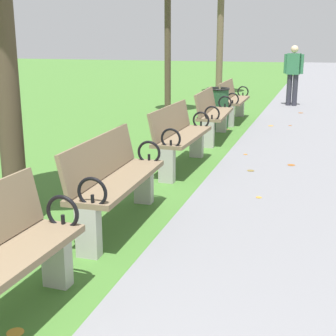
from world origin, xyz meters
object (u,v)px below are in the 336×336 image
object	(u,v)px
park_bench_5	(213,113)
trash_bin	(218,108)
park_bench_4	(180,135)
park_bench_3	(114,179)
pedestrian_walking	(293,72)
park_bench_6	(233,100)

from	to	relation	value
park_bench_5	trash_bin	distance (m)	1.17
park_bench_5	park_bench_4	bearing A→B (deg)	-90.00
park_bench_3	pedestrian_walking	world-z (taller)	pedestrian_walking
park_bench_5	park_bench_6	xyz separation A→B (m)	(-0.00, 2.13, 0.00)
park_bench_3	park_bench_5	xyz separation A→B (m)	(0.00, 4.56, 0.00)
park_bench_3	park_bench_4	size ratio (longest dim) A/B	1.00
park_bench_6	pedestrian_walking	world-z (taller)	pedestrian_walking
trash_bin	park_bench_4	bearing A→B (deg)	-87.50
park_bench_3	trash_bin	bearing A→B (deg)	91.48
park_bench_5	pedestrian_walking	distance (m)	5.24
park_bench_3	park_bench_6	size ratio (longest dim) A/B	1.00
park_bench_5	park_bench_6	bearing A→B (deg)	90.00
park_bench_4	park_bench_6	world-z (taller)	same
park_bench_4	park_bench_5	bearing A→B (deg)	90.00
park_bench_4	park_bench_6	distance (m)	4.35
park_bench_6	park_bench_3	bearing A→B (deg)	-90.00
park_bench_3	park_bench_4	distance (m)	2.34
pedestrian_walking	trash_bin	size ratio (longest dim) A/B	1.93
park_bench_5	pedestrian_walking	xyz separation A→B (m)	(1.12, 5.11, 0.44)
park_bench_6	park_bench_5	bearing A→B (deg)	-90.00
pedestrian_walking	park_bench_3	bearing A→B (deg)	-96.58
trash_bin	park_bench_5	bearing A→B (deg)	-82.76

